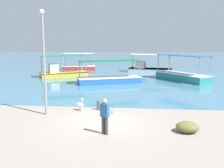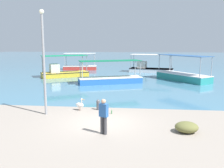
{
  "view_description": "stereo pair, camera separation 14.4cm",
  "coord_description": "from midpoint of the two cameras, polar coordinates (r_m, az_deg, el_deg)",
  "views": [
    {
      "loc": [
        1.73,
        -12.81,
        4.27
      ],
      "look_at": [
        0.06,
        4.85,
        1.27
      ],
      "focal_mm": 40.0,
      "sensor_mm": 36.0,
      "label": 1
    },
    {
      "loc": [
        1.88,
        -12.79,
        4.27
      ],
      "look_at": [
        0.06,
        4.85,
        1.27
      ],
      "focal_mm": 40.0,
      "sensor_mm": 36.0,
      "label": 2
    }
  ],
  "objects": [
    {
      "name": "pelican",
      "position": [
        15.86,
        -7.54,
        -4.71
      ],
      "size": [
        0.75,
        0.51,
        0.8
      ],
      "color": "#E0997A",
      "rests_on": "ground"
    },
    {
      "name": "net_pile",
      "position": [
        12.59,
        16.56,
        -9.39
      ],
      "size": [
        1.1,
        0.94,
        0.52
      ],
      "primitive_type": "ellipsoid",
      "color": "brown",
      "rests_on": "ground"
    },
    {
      "name": "fishing_boat_far_right",
      "position": [
        28.97,
        15.58,
        1.9
      ],
      "size": [
        5.56,
        6.44,
        2.81
      ],
      "color": "teal",
      "rests_on": "harbor_water"
    },
    {
      "name": "fisherman_standing",
      "position": [
        11.65,
        -2.02,
        -7.2
      ],
      "size": [
        0.46,
        0.38,
        1.69
      ],
      "color": "#3F3F42",
      "rests_on": "ground"
    },
    {
      "name": "glass_bottle",
      "position": [
        15.06,
        -0.26,
        -6.46
      ],
      "size": [
        0.07,
        0.07,
        0.27
      ],
      "color": "#3F7F4C",
      "rests_on": "ground"
    },
    {
      "name": "ground",
      "position": [
        13.62,
        -2.52,
        -8.69
      ],
      "size": [
        120.0,
        120.0,
        0.0
      ],
      "primitive_type": "plane",
      "color": "gray"
    },
    {
      "name": "fishing_boat_far_left",
      "position": [
        38.89,
        -7.67,
        3.96
      ],
      "size": [
        5.18,
        2.28,
        2.56
      ],
      "color": "red",
      "rests_on": "harbor_water"
    },
    {
      "name": "harbor_water",
      "position": [
        60.98,
        3.71,
        5.57
      ],
      "size": [
        110.0,
        90.0,
        0.0
      ],
      "primitive_type": "cube",
      "color": "teal",
      "rests_on": "ground"
    },
    {
      "name": "fishing_boat_outer",
      "position": [
        35.81,
        8.26,
        3.59
      ],
      "size": [
        6.32,
        3.21,
        2.53
      ],
      "color": "white",
      "rests_on": "harbor_water"
    },
    {
      "name": "fishing_boat_center",
      "position": [
        31.28,
        -11.4,
        2.67
      ],
      "size": [
        5.89,
        4.52,
        2.64
      ],
      "color": "gold",
      "rests_on": "harbor_water"
    },
    {
      "name": "lamp_post",
      "position": [
        14.93,
        -15.56,
        5.9
      ],
      "size": [
        0.28,
        0.28,
        6.07
      ],
      "color": "gray",
      "rests_on": "ground"
    },
    {
      "name": "fishing_boat_near_left",
      "position": [
        25.97,
        -0.71,
        1.25
      ],
      "size": [
        6.8,
        3.98,
        2.38
      ],
      "color": "blue",
      "rests_on": "harbor_water"
    },
    {
      "name": "mooring_bollard",
      "position": [
        15.91,
        -3.37,
        -4.66
      ],
      "size": [
        0.23,
        0.23,
        0.67
      ],
      "color": "#47474C",
      "rests_on": "ground"
    }
  ]
}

